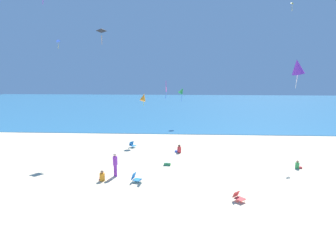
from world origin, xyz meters
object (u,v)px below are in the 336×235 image
(kite_green, at_px, (182,91))
(beach_chair_mid_beach, at_px, (135,178))
(kite_magenta, at_px, (166,87))
(kite_blue, at_px, (58,41))
(person_2, at_px, (102,177))
(kite_orange, at_px, (143,97))
(person_0, at_px, (115,163))
(cooler_box, at_px, (167,163))
(kite_black, at_px, (101,30))
(person_1, at_px, (179,150))
(person_3, at_px, (298,165))
(beach_chair_far_left, at_px, (238,197))
(kite_yellow, at_px, (293,3))
(beach_chair_far_right, at_px, (132,145))
(kite_purple, at_px, (298,67))

(kite_green, bearing_deg, beach_chair_mid_beach, -98.14)
(beach_chair_mid_beach, xyz_separation_m, kite_magenta, (1.83, 4.41, 6.03))
(beach_chair_mid_beach, xyz_separation_m, kite_green, (2.96, 20.68, 4.65))
(kite_green, distance_m, kite_blue, 16.87)
(person_2, relative_size, kite_orange, 0.54)
(kite_orange, bearing_deg, kite_green, 66.85)
(kite_magenta, bearing_deg, person_0, -135.24)
(cooler_box, distance_m, kite_orange, 9.47)
(cooler_box, bearing_deg, kite_black, 137.77)
(person_1, distance_m, person_3, 10.15)
(kite_magenta, height_order, kite_blue, kite_blue)
(beach_chair_mid_beach, bearing_deg, person_0, 164.93)
(person_0, distance_m, person_2, 1.35)
(beach_chair_mid_beach, distance_m, kite_blue, 18.56)
(person_0, xyz_separation_m, person_2, (-0.73, -0.89, -0.71))
(person_0, bearing_deg, beach_chair_far_left, 113.86)
(person_3, relative_size, kite_black, 0.40)
(kite_green, height_order, kite_blue, kite_blue)
(cooler_box, bearing_deg, kite_blue, 146.76)
(kite_yellow, bearing_deg, kite_black, -172.67)
(beach_chair_far_left, distance_m, kite_green, 24.01)
(beach_chair_mid_beach, relative_size, person_1, 0.96)
(kite_black, bearing_deg, person_0, -70.25)
(beach_chair_mid_beach, xyz_separation_m, person_2, (-2.35, 0.09, -0.01))
(person_1, xyz_separation_m, person_2, (-5.20, -7.28, -0.01))
(person_3, xyz_separation_m, kite_black, (-17.06, 6.48, 11.30))
(person_3, bearing_deg, beach_chair_mid_beach, -172.02)
(kite_black, bearing_deg, person_2, -75.81)
(beach_chair_far_right, xyz_separation_m, kite_yellow, (16.01, 3.37, 14.05))
(beach_chair_far_right, distance_m, kite_green, 13.45)
(beach_chair_far_left, height_order, kite_purple, kite_purple)
(beach_chair_far_right, xyz_separation_m, person_1, (4.69, -1.64, 0.02))
(kite_purple, bearing_deg, beach_chair_mid_beach, 172.57)
(beach_chair_far_right, distance_m, beach_chair_far_left, 14.29)
(beach_chair_far_left, bearing_deg, kite_black, -178.85)
(beach_chair_far_left, distance_m, kite_purple, 8.32)
(beach_chair_far_right, relative_size, kite_magenta, 0.55)
(beach_chair_far_left, bearing_deg, kite_purple, 70.35)
(person_3, bearing_deg, kite_magenta, 166.94)
(person_0, relative_size, kite_green, 0.86)
(person_2, bearing_deg, beach_chair_far_left, -132.50)
(beach_chair_mid_beach, relative_size, kite_blue, 0.75)
(kite_purple, xyz_separation_m, kite_orange, (-10.87, 12.69, -2.93))
(person_0, bearing_deg, kite_black, -112.63)
(person_2, relative_size, kite_magenta, 0.52)
(beach_chair_far_right, bearing_deg, person_2, -51.29)
(person_1, relative_size, kite_orange, 0.55)
(kite_magenta, distance_m, kite_black, 10.12)
(person_2, height_order, kite_black, kite_black)
(person_1, bearing_deg, beach_chair_mid_beach, 104.19)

